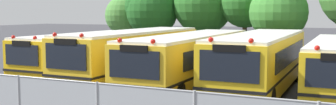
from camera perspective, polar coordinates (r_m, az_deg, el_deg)
name	(u,v)px	position (r m, az deg, el deg)	size (l,w,h in m)	color
ground_plane	(194,86)	(20.22, 3.64, -4.68)	(160.00, 160.00, 0.00)	#38383D
school_bus_0	(83,53)	(23.24, -11.64, -0.09)	(2.47, 9.33, 2.55)	yellow
school_bus_1	(135,53)	(21.50, -4.64, -0.13)	(2.66, 11.16, 2.79)	yellow
school_bus_2	(192,58)	(19.83, 3.37, -0.75)	(2.64, 11.72, 2.69)	yellow
school_bus_3	(261,60)	(18.97, 12.82, -1.04)	(2.72, 10.96, 2.78)	yellow
tree_0	(125,15)	(34.20, -6.05, 5.19)	(3.30, 3.30, 4.98)	#4C3823
tree_1	(150,9)	(31.85, -2.54, 5.99)	(4.13, 3.99, 5.70)	#4C3823
tree_2	(205,3)	(31.15, 5.11, 6.83)	(4.55, 4.55, 6.47)	#4C3823
tree_3	(245,4)	(30.07, 10.57, 6.68)	(3.63, 3.63, 6.11)	#4C3823
tree_4	(278,12)	(27.31, 14.94, 5.39)	(3.72, 3.72, 5.46)	#4C3823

